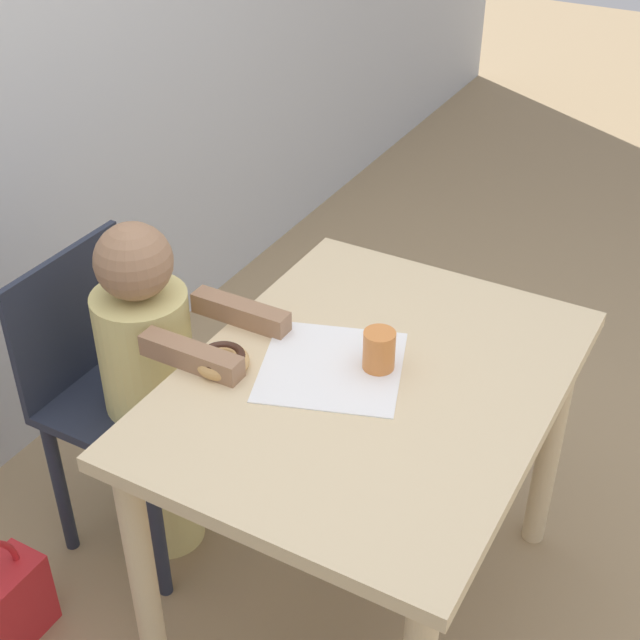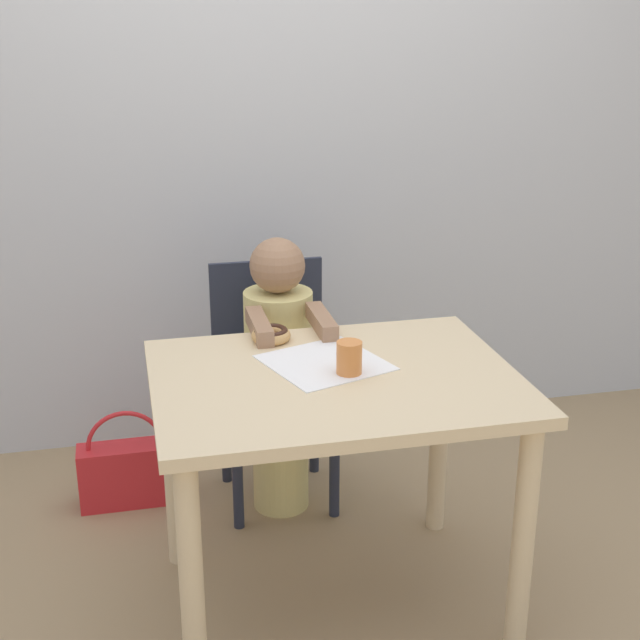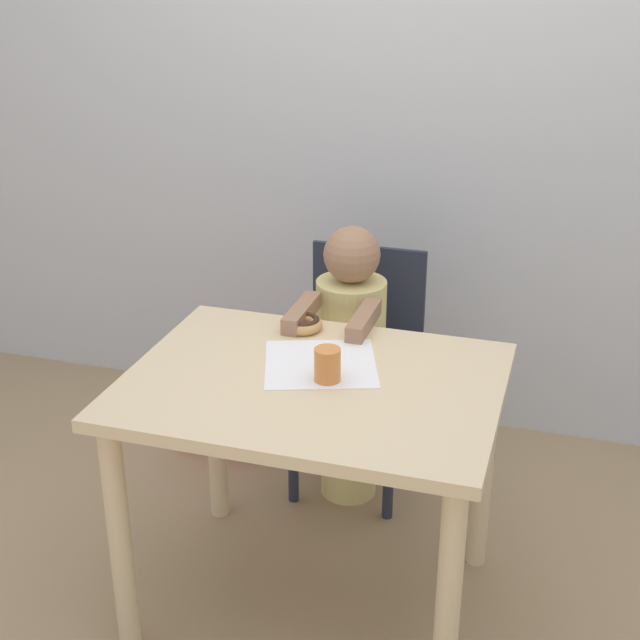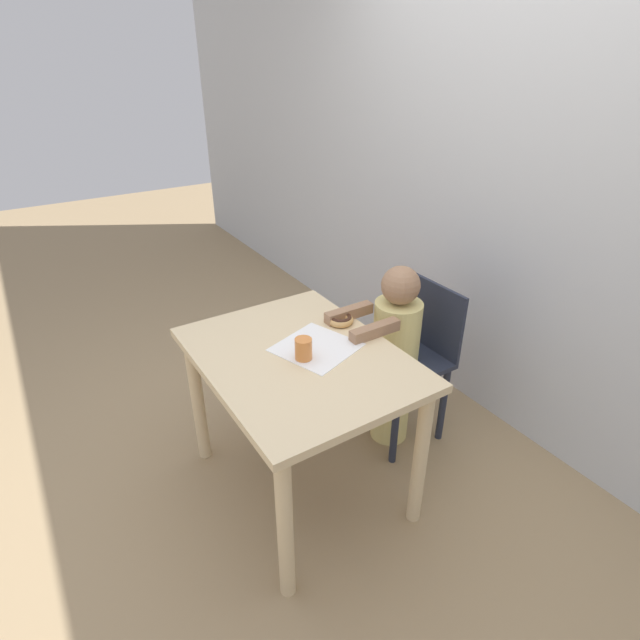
{
  "view_description": "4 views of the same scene",
  "coord_description": "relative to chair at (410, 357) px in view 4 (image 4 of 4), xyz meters",
  "views": [
    {
      "loc": [
        -1.36,
        -0.63,
        1.9
      ],
      "look_at": [
        -0.02,
        0.11,
        0.85
      ],
      "focal_mm": 50.0,
      "sensor_mm": 36.0,
      "label": 1
    },
    {
      "loc": [
        -0.53,
        -2.15,
        1.68
      ],
      "look_at": [
        -0.02,
        0.11,
        0.85
      ],
      "focal_mm": 50.0,
      "sensor_mm": 36.0,
      "label": 2
    },
    {
      "loc": [
        0.63,
        -1.99,
        1.81
      ],
      "look_at": [
        -0.02,
        0.11,
        0.85
      ],
      "focal_mm": 50.0,
      "sensor_mm": 36.0,
      "label": 3
    },
    {
      "loc": [
        1.5,
        -0.85,
        1.83
      ],
      "look_at": [
        -0.02,
        0.11,
        0.85
      ],
      "focal_mm": 28.0,
      "sensor_mm": 36.0,
      "label": 4
    }
  ],
  "objects": [
    {
      "name": "ground_plane",
      "position": [
        0.05,
        -0.68,
        -0.46
      ],
      "size": [
        12.0,
        12.0,
        0.0
      ],
      "primitive_type": "plane",
      "color": "#997F5B"
    },
    {
      "name": "wall_back",
      "position": [
        0.05,
        0.54,
        0.79
      ],
      "size": [
        8.0,
        0.05,
        2.5
      ],
      "color": "silver",
      "rests_on": "ground_plane"
    },
    {
      "name": "dining_table",
      "position": [
        0.05,
        -0.68,
        0.16
      ],
      "size": [
        0.98,
        0.76,
        0.73
      ],
      "color": "beige",
      "rests_on": "ground_plane"
    },
    {
      "name": "chair",
      "position": [
        0.0,
        0.0,
        0.0
      ],
      "size": [
        0.4,
        0.39,
        0.83
      ],
      "color": "#232838",
      "rests_on": "ground_plane"
    },
    {
      "name": "child_figure",
      "position": [
        0.0,
        -0.11,
        0.05
      ],
      "size": [
        0.24,
        0.45,
        0.97
      ],
      "color": "#E0D17F",
      "rests_on": "ground_plane"
    },
    {
      "name": "donut",
      "position": [
        -0.07,
        -0.38,
        0.3
      ],
      "size": [
        0.12,
        0.12,
        0.04
      ],
      "color": "tan",
      "rests_on": "dining_table"
    },
    {
      "name": "napkin",
      "position": [
        0.04,
        -0.59,
        0.28
      ],
      "size": [
        0.38,
        0.38,
        0.0
      ],
      "color": "white",
      "rests_on": "dining_table"
    },
    {
      "name": "handbag",
      "position": [
        -0.53,
        0.03,
        -0.33
      ],
      "size": [
        0.34,
        0.12,
        0.36
      ],
      "color": "red",
      "rests_on": "ground_plane"
    },
    {
      "name": "cup",
      "position": [
        0.09,
        -0.67,
        0.32
      ],
      "size": [
        0.07,
        0.07,
        0.09
      ],
      "color": "orange",
      "rests_on": "dining_table"
    }
  ]
}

